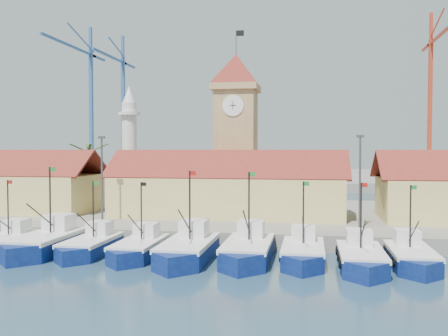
% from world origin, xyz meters
% --- Properties ---
extents(ground, '(400.00, 400.00, 0.00)m').
position_xyz_m(ground, '(0.00, 0.00, 0.00)').
color(ground, '#1B3648').
rests_on(ground, ground).
extents(quay, '(140.00, 32.00, 1.50)m').
position_xyz_m(quay, '(0.00, 24.00, 0.75)').
color(quay, gray).
rests_on(quay, ground).
extents(terminal, '(240.00, 80.00, 2.00)m').
position_xyz_m(terminal, '(0.00, 110.00, 1.00)').
color(terminal, gray).
rests_on(terminal, ground).
extents(boat_0, '(3.26, 8.92, 6.75)m').
position_xyz_m(boat_0, '(-17.63, 3.36, 0.70)').
color(boat_0, '#0B1859').
rests_on(boat_0, ground).
extents(boat_1, '(3.87, 10.61, 8.03)m').
position_xyz_m(boat_1, '(-13.57, 3.33, 0.83)').
color(boat_1, '#0B1859').
rests_on(boat_1, ground).
extents(boat_2, '(3.25, 8.90, 6.73)m').
position_xyz_m(boat_2, '(-9.45, 3.44, 0.70)').
color(boat_2, '#0B1859').
rests_on(boat_2, ground).
extents(boat_3, '(3.24, 8.89, 6.72)m').
position_xyz_m(boat_3, '(-4.92, 3.14, 0.70)').
color(boat_3, '#0B1859').
rests_on(boat_3, ground).
extents(boat_4, '(3.77, 10.32, 7.81)m').
position_xyz_m(boat_4, '(-0.52, 2.49, 0.81)').
color(boat_4, '#0B1859').
rests_on(boat_4, ground).
extents(boat_5, '(3.72, 10.19, 7.71)m').
position_xyz_m(boat_5, '(4.35, 3.21, 0.80)').
color(boat_5, '#0B1859').
rests_on(boat_5, ground).
extents(boat_6, '(3.34, 9.15, 6.92)m').
position_xyz_m(boat_6, '(8.81, 3.42, 0.72)').
color(boat_6, '#0B1859').
rests_on(boat_6, ground).
extents(boat_7, '(3.36, 9.20, 6.96)m').
position_xyz_m(boat_7, '(13.25, 2.11, 0.72)').
color(boat_7, '#0B1859').
rests_on(boat_7, ground).
extents(boat_8, '(3.24, 8.88, 6.72)m').
position_xyz_m(boat_8, '(17.13, 3.39, 0.69)').
color(boat_8, '#0B1859').
rests_on(boat_8, ground).
extents(hall_center, '(27.04, 10.13, 7.61)m').
position_xyz_m(hall_center, '(0.00, 20.00, 3.99)').
color(hall_center, '#E3CD7C').
rests_on(hall_center, quay).
extents(clock_tower, '(5.80, 5.80, 22.70)m').
position_xyz_m(clock_tower, '(0.00, 26.00, 11.96)').
color(clock_tower, tan).
rests_on(clock_tower, quay).
extents(minaret, '(3.00, 3.00, 16.30)m').
position_xyz_m(minaret, '(-15.00, 28.00, 9.73)').
color(minaret, silver).
rests_on(minaret, quay).
extents(palm_tree, '(5.60, 5.03, 8.39)m').
position_xyz_m(palm_tree, '(-20.00, 26.00, 6.25)').
color(palm_tree, brown).
rests_on(palm_tree, quay).
extents(lamp_posts, '(80.70, 0.25, 9.03)m').
position_xyz_m(lamp_posts, '(0.50, 12.00, 6.48)').
color(lamp_posts, '#3F3F44').
rests_on(lamp_posts, quay).
extents(crane_blue_far, '(1.00, 37.52, 43.05)m').
position_xyz_m(crane_blue_far, '(-54.62, 99.88, 26.28)').
color(crane_blue_far, '#315B96').
rests_on(crane_blue_far, terminal).
extents(crane_blue_near, '(1.00, 31.19, 41.59)m').
position_xyz_m(crane_blue_near, '(-47.02, 106.79, 24.96)').
color(crane_blue_near, '#315B96').
rests_on(crane_blue_near, terminal).
extents(crane_red_right, '(1.00, 35.79, 43.57)m').
position_xyz_m(crane_red_right, '(40.89, 103.18, 26.44)').
color(crane_red_right, '#B5341B').
rests_on(crane_red_right, terminal).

